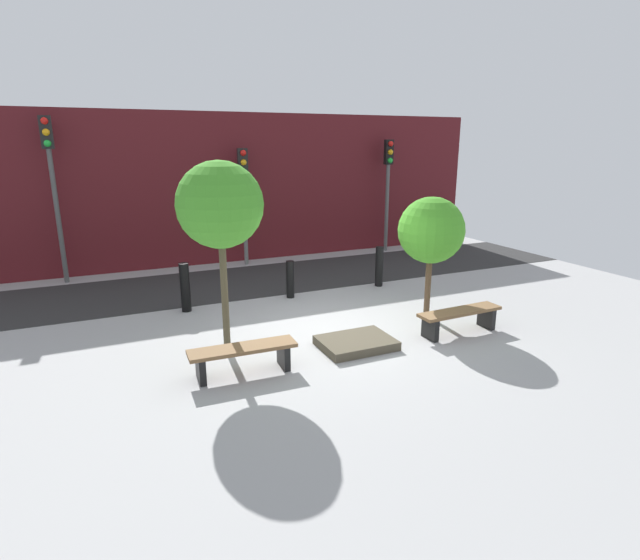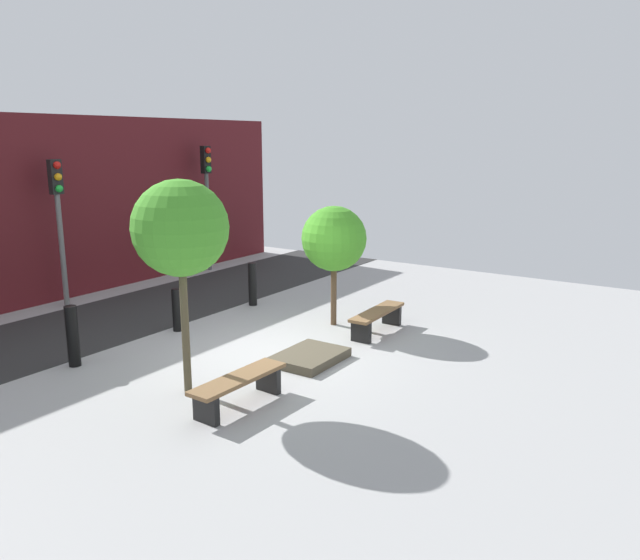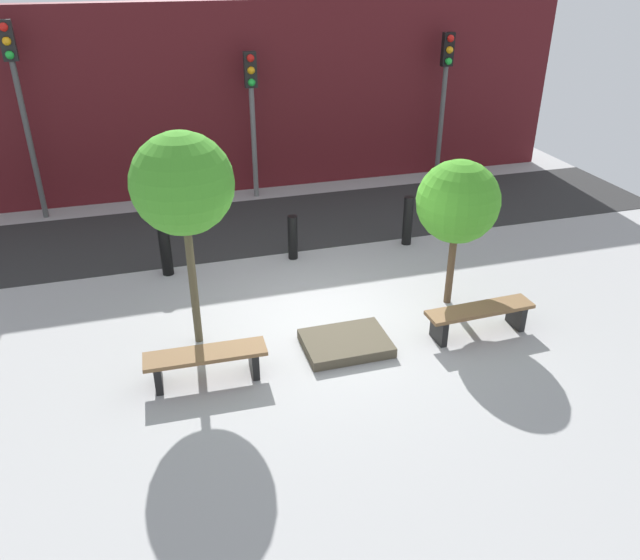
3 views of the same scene
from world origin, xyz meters
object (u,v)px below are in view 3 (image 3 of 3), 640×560
at_px(bollard_left, 293,237).
at_px(traffic_light_mid_west, 252,99).
at_px(bollard_center, 408,221).
at_px(tree_behind_left_bench, 182,185).
at_px(traffic_light_west, 18,88).
at_px(planter_bed, 346,343).
at_px(bench_left, 206,360).
at_px(tree_behind_right_bench, 458,202).
at_px(bollard_far_left, 165,248).
at_px(bench_right, 479,315).
at_px(traffic_light_mid_east, 445,81).

distance_m(bollard_left, traffic_light_mid_west, 4.12).
bearing_deg(bollard_center, bollard_left, 180.00).
bearing_deg(bollard_left, tree_behind_left_bench, -131.21).
height_order(bollard_center, traffic_light_west, traffic_light_west).
bearing_deg(traffic_light_west, planter_bed, -54.91).
bearing_deg(tree_behind_left_bench, bench_left, -90.00).
bearing_deg(planter_bed, tree_behind_right_bench, 21.54).
bearing_deg(bench_left, tree_behind_right_bench, 15.67).
bearing_deg(bench_left, bollard_far_left, 96.66).
bearing_deg(bollard_far_left, traffic_light_west, 123.85).
relative_size(bench_right, planter_bed, 1.36).
bearing_deg(tree_behind_left_bench, bollard_left, 48.79).
height_order(traffic_light_west, traffic_light_mid_east, traffic_light_west).
distance_m(tree_behind_left_bench, tree_behind_right_bench, 4.30).
bearing_deg(tree_behind_right_bench, tree_behind_left_bench, 180.00).
distance_m(bench_left, tree_behind_left_bench, 2.44).
xyz_separation_m(planter_bed, traffic_light_west, (-4.86, 6.91, 2.77)).
bearing_deg(bench_right, bollard_left, 119.58).
xyz_separation_m(tree_behind_left_bench, traffic_light_mid_east, (6.98, 6.08, -0.03)).
bearing_deg(traffic_light_mid_west, traffic_light_west, 179.98).
relative_size(bench_right, traffic_light_west, 0.42).
height_order(planter_bed, bollard_left, bollard_left).
height_order(bench_left, planter_bed, bench_left).
distance_m(tree_behind_right_bench, traffic_light_mid_east, 6.70).
distance_m(bollard_left, traffic_light_west, 6.54).
height_order(bollard_left, traffic_light_mid_east, traffic_light_mid_east).
bearing_deg(traffic_light_west, bench_right, -45.54).
distance_m(tree_behind_right_bench, bollard_center, 2.77).
xyz_separation_m(bench_right, traffic_light_mid_west, (-2.12, 7.11, 2.01)).
bearing_deg(bollard_far_left, tree_behind_right_bench, -28.14).
height_order(bollard_left, bollard_center, bollard_center).
xyz_separation_m(tree_behind_left_bench, bollard_center, (4.53, 2.42, -2.03)).
xyz_separation_m(bollard_center, traffic_light_mid_east, (2.45, 3.65, 2.00)).
height_order(planter_bed, tree_behind_right_bench, tree_behind_right_bench).
height_order(bench_left, tree_behind_left_bench, tree_behind_left_bench).
xyz_separation_m(bollard_far_left, traffic_light_mid_east, (7.27, 3.65, 1.97)).
distance_m(planter_bed, traffic_light_mid_west, 7.28).
relative_size(bollard_center, traffic_light_mid_east, 0.28).
bearing_deg(traffic_light_west, traffic_light_mid_east, -0.01).
height_order(tree_behind_left_bench, traffic_light_west, traffic_light_west).
distance_m(bench_right, traffic_light_mid_west, 7.69).
relative_size(tree_behind_right_bench, traffic_light_mid_west, 0.74).
distance_m(tree_behind_right_bench, traffic_light_west, 9.31).
bearing_deg(bollard_left, bench_left, -121.52).
relative_size(tree_behind_left_bench, traffic_light_mid_west, 0.97).
height_order(bench_right, bollard_left, bollard_left).
bearing_deg(bench_left, bench_right, 1.94).
xyz_separation_m(bench_right, tree_behind_left_bench, (-4.25, 1.04, 2.20)).
relative_size(bench_left, planter_bed, 1.32).
bearing_deg(bollard_center, traffic_light_mid_west, 123.40).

